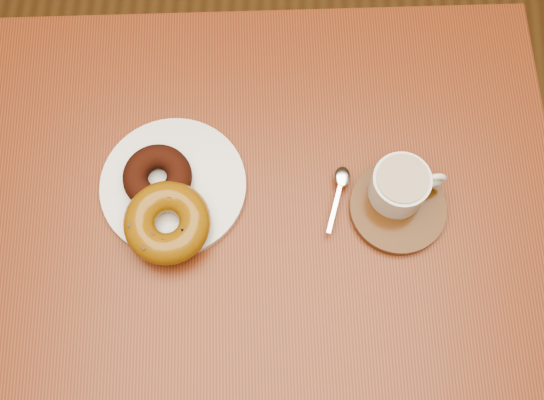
# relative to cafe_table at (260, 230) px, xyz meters

# --- Properties ---
(cafe_table) EXTENTS (0.95, 0.75, 0.84)m
(cafe_table) POSITION_rel_cafe_table_xyz_m (0.00, 0.00, 0.00)
(cafe_table) COLOR brown
(cafe_table) RESTS_ON ground
(donut_plate) EXTENTS (0.27, 0.27, 0.01)m
(donut_plate) POSITION_rel_cafe_table_xyz_m (-0.13, 0.02, 0.14)
(donut_plate) COLOR silver
(donut_plate) RESTS_ON cafe_table
(donut_cinnamon) EXTENTS (0.11, 0.11, 0.04)m
(donut_cinnamon) POSITION_rel_cafe_table_xyz_m (-0.15, 0.02, 0.17)
(donut_cinnamon) COLOR black
(donut_cinnamon) RESTS_ON donut_plate
(donut_caramel) EXTENTS (0.14, 0.14, 0.05)m
(donut_caramel) POSITION_rel_cafe_table_xyz_m (-0.13, -0.05, 0.17)
(donut_caramel) COLOR #84540E
(donut_caramel) RESTS_ON donut_plate
(saucer) EXTENTS (0.17, 0.17, 0.02)m
(saucer) POSITION_rel_cafe_table_xyz_m (0.20, 0.00, 0.14)
(saucer) COLOR #3D1E08
(saucer) RESTS_ON cafe_table
(coffee_cup) EXTENTS (0.11, 0.08, 0.06)m
(coffee_cup) POSITION_rel_cafe_table_xyz_m (0.20, 0.02, 0.18)
(coffee_cup) COLOR silver
(coffee_cup) RESTS_ON saucer
(teaspoon) EXTENTS (0.03, 0.11, 0.01)m
(teaspoon) POSITION_rel_cafe_table_xyz_m (0.12, 0.03, 0.15)
(teaspoon) COLOR silver
(teaspoon) RESTS_ON saucer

